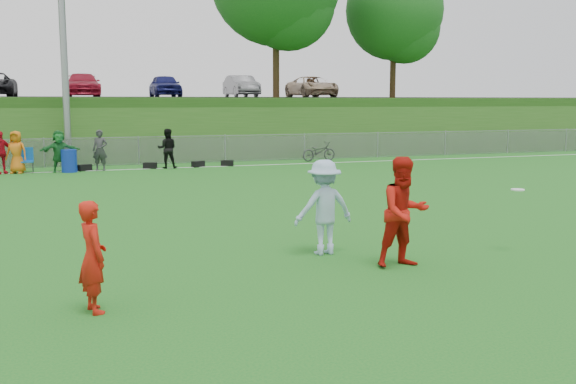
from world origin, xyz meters
name	(u,v)px	position (x,y,z in m)	size (l,w,h in m)	color
ground	(273,280)	(0.00, 0.00, 0.00)	(120.00, 120.00, 0.00)	#145F1C
sideline_far	(144,169)	(0.00, 18.00, 0.01)	(60.00, 0.10, 0.01)	white
fence	(139,150)	(0.00, 20.00, 0.65)	(58.00, 0.06, 1.30)	gray
light_pole	(62,12)	(-3.00, 20.80, 6.71)	(1.20, 0.40, 12.15)	gray
berm	(119,123)	(0.00, 31.00, 1.50)	(120.00, 18.00, 3.00)	#214E16
parking_lot	(116,98)	(0.00, 33.00, 3.05)	(120.00, 12.00, 0.10)	black
tree_green_far	(397,16)	(16.16, 25.92, 7.96)	(5.88, 5.88, 8.19)	black
car_row	(97,85)	(-1.17, 32.00, 3.82)	(32.04, 5.18, 1.44)	silver
spectator_row	(71,151)	(-2.92, 18.00, 0.85)	(7.56, 0.86, 1.69)	red
gear_bags	(166,165)	(0.95, 18.10, 0.13)	(6.66, 0.52, 0.26)	black
player_red_left	(93,257)	(-2.78, -0.69, 0.77)	(0.56, 0.37, 1.54)	red
player_red_center	(404,212)	(2.42, 0.10, 0.96)	(0.93, 0.73, 1.92)	#BA150C
player_blue	(324,207)	(1.46, 1.41, 0.89)	(1.15, 0.66, 1.78)	#9CBBD9
frisbee	(518,190)	(5.00, 0.39, 1.20)	(0.25, 0.25, 0.02)	silver
recycling_bin	(69,161)	(-3.00, 17.76, 0.46)	(0.61, 0.61, 0.92)	#0E2B9E
camp_chair	(26,165)	(-4.64, 18.15, 0.30)	(0.56, 0.57, 1.00)	#1057AF
bicycle	(319,152)	(8.37, 19.00, 0.46)	(0.61, 1.74, 0.92)	#2B2B2D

